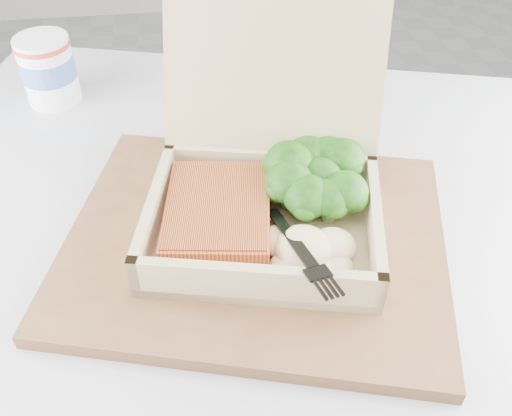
{
  "coord_description": "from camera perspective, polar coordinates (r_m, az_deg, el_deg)",
  "views": [
    {
      "loc": [
        -0.33,
        -0.69,
        1.17
      ],
      "look_at": [
        -0.28,
        -0.28,
        0.79
      ],
      "focal_mm": 40.0,
      "sensor_mm": 36.0,
      "label": 1
    }
  ],
  "objects": [
    {
      "name": "floor",
      "position": [
        1.4,
        10.37,
        -15.05
      ],
      "size": [
        4.0,
        4.0,
        0.0
      ],
      "primitive_type": "plane",
      "color": "#9B9BA0",
      "rests_on": "ground"
    },
    {
      "name": "paper_cup",
      "position": [
        0.83,
        -20.11,
        13.02
      ],
      "size": [
        0.07,
        0.07,
        0.09
      ],
      "color": "white",
      "rests_on": "cafe_table"
    },
    {
      "name": "broccoli_pile",
      "position": [
        0.59,
        6.4,
        2.55
      ],
      "size": [
        0.12,
        0.12,
        0.04
      ],
      "primitive_type": null,
      "color": "#30771A",
      "rests_on": "takeout_container"
    },
    {
      "name": "salmon_fillet",
      "position": [
        0.57,
        -3.82,
        -0.61
      ],
      "size": [
        0.12,
        0.15,
        0.03
      ],
      "primitive_type": "cube",
      "rotation": [
        0.0,
        0.0,
        -0.14
      ],
      "color": "#D55D29",
      "rests_on": "takeout_container"
    },
    {
      "name": "plastic_fork",
      "position": [
        0.54,
        2.76,
        -1.48
      ],
      "size": [
        0.05,
        0.15,
        0.02
      ],
      "rotation": [
        0.0,
        0.0,
        3.35
      ],
      "color": "black",
      "rests_on": "mashed_potatoes"
    },
    {
      "name": "serving_tray",
      "position": [
        0.58,
        -0.05,
        -3.31
      ],
      "size": [
        0.44,
        0.39,
        0.02
      ],
      "primitive_type": "cube",
      "rotation": [
        0.0,
        0.0,
        -0.27
      ],
      "color": "brown",
      "rests_on": "cafe_table"
    },
    {
      "name": "receipt",
      "position": [
        0.73,
        0.21,
        6.8
      ],
      "size": [
        0.1,
        0.16,
        0.0
      ],
      "primitive_type": "cube",
      "rotation": [
        0.0,
        0.0,
        -0.16
      ],
      "color": "white",
      "rests_on": "cafe_table"
    },
    {
      "name": "cafe_table",
      "position": [
        0.73,
        -2.49,
        -15.29
      ],
      "size": [
        1.02,
        1.02,
        0.74
      ],
      "rotation": [
        0.0,
        0.0,
        -0.27
      ],
      "color": "black",
      "rests_on": "floor"
    },
    {
      "name": "takeout_container",
      "position": [
        0.57,
        1.08,
        3.58
      ],
      "size": [
        0.27,
        0.29,
        0.2
      ],
      "rotation": [
        0.0,
        0.0,
        -0.22
      ],
      "color": "tan",
      "rests_on": "serving_tray"
    },
    {
      "name": "mashed_potatoes",
      "position": [
        0.53,
        4.75,
        -3.98
      ],
      "size": [
        0.09,
        0.08,
        0.03
      ],
      "primitive_type": "ellipsoid",
      "color": "beige",
      "rests_on": "takeout_container"
    }
  ]
}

